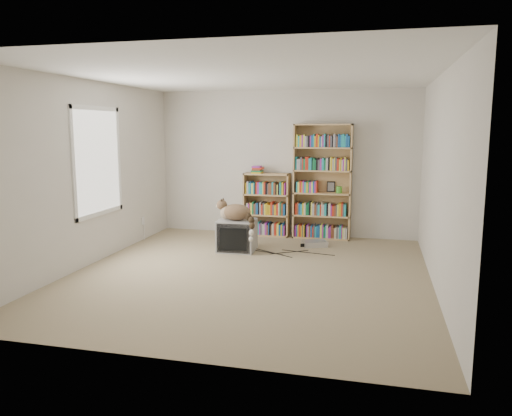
% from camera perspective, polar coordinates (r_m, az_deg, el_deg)
% --- Properties ---
extents(floor, '(4.50, 5.00, 0.01)m').
position_cam_1_polar(floor, '(6.50, -0.69, -7.51)').
color(floor, '#9C8D6A').
rests_on(floor, ground).
extents(wall_back, '(4.50, 0.02, 2.50)m').
position_cam_1_polar(wall_back, '(8.69, 3.42, 5.09)').
color(wall_back, beige).
rests_on(wall_back, floor).
extents(wall_front, '(4.50, 0.02, 2.50)m').
position_cam_1_polar(wall_front, '(3.90, -9.90, -0.02)').
color(wall_front, beige).
rests_on(wall_front, floor).
extents(wall_left, '(0.02, 5.00, 2.50)m').
position_cam_1_polar(wall_left, '(7.15, -18.49, 3.77)').
color(wall_left, beige).
rests_on(wall_left, floor).
extents(wall_right, '(0.02, 5.00, 2.50)m').
position_cam_1_polar(wall_right, '(6.10, 20.25, 2.82)').
color(wall_right, beige).
rests_on(wall_right, floor).
extents(ceiling, '(4.50, 5.00, 0.02)m').
position_cam_1_polar(ceiling, '(6.26, -0.74, 15.00)').
color(ceiling, white).
rests_on(ceiling, wall_back).
extents(window, '(0.02, 1.22, 1.52)m').
position_cam_1_polar(window, '(7.31, -17.63, 5.09)').
color(window, white).
rests_on(window, wall_left).
extents(crt_tv, '(0.57, 0.53, 0.48)m').
position_cam_1_polar(crt_tv, '(7.64, -2.18, -3.13)').
color(crt_tv, '#98989B').
rests_on(crt_tv, floor).
extents(cat, '(0.67, 0.49, 0.55)m').
position_cam_1_polar(cat, '(7.49, -2.06, -0.79)').
color(cat, '#362616').
rests_on(cat, crt_tv).
extents(bookcase_tall, '(0.96, 0.30, 1.93)m').
position_cam_1_polar(bookcase_tall, '(8.49, 7.60, 2.64)').
color(bookcase_tall, tan).
rests_on(bookcase_tall, floor).
extents(bookcase_short, '(0.79, 0.30, 1.09)m').
position_cam_1_polar(bookcase_short, '(8.70, 1.27, 0.14)').
color(bookcase_short, tan).
rests_on(bookcase_short, floor).
extents(book_stack, '(0.18, 0.23, 0.13)m').
position_cam_1_polar(book_stack, '(8.61, 0.20, 4.41)').
color(book_stack, red).
rests_on(book_stack, bookcase_short).
extents(green_mug, '(0.10, 0.10, 0.11)m').
position_cam_1_polar(green_mug, '(8.45, 9.49, 2.09)').
color(green_mug, green).
rests_on(green_mug, bookcase_tall).
extents(framed_print, '(0.13, 0.05, 0.18)m').
position_cam_1_polar(framed_print, '(8.56, 8.56, 2.43)').
color(framed_print, black).
rests_on(framed_print, bookcase_tall).
extents(dvd_player, '(0.45, 0.38, 0.09)m').
position_cam_1_polar(dvd_player, '(8.01, 6.71, -4.05)').
color(dvd_player, silver).
rests_on(dvd_player, floor).
extents(wall_outlet, '(0.01, 0.08, 0.13)m').
position_cam_1_polar(wall_outlet, '(8.56, -12.80, -1.46)').
color(wall_outlet, silver).
rests_on(wall_outlet, wall_left).
extents(floor_cables, '(1.20, 0.70, 0.01)m').
position_cam_1_polar(floor_cables, '(7.56, 4.08, -5.10)').
color(floor_cables, black).
rests_on(floor_cables, floor).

